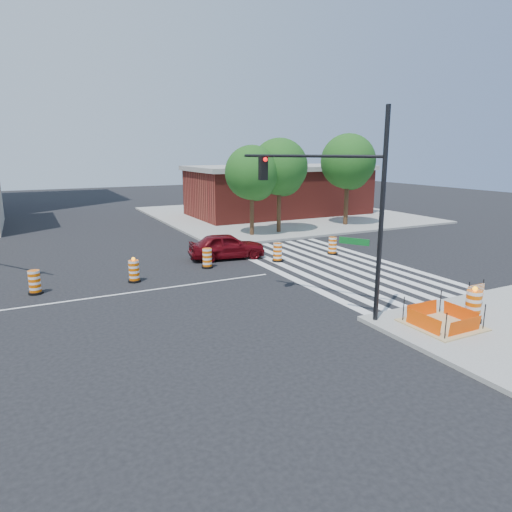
% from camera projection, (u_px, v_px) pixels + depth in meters
% --- Properties ---
extents(ground, '(120.00, 120.00, 0.00)m').
position_uv_depth(ground, '(121.00, 294.00, 19.42)').
color(ground, black).
rests_on(ground, ground).
extents(sidewalk_ne, '(22.00, 22.00, 0.15)m').
position_uv_depth(sidewalk_ne, '(279.00, 214.00, 42.97)').
color(sidewalk_ne, gray).
rests_on(sidewalk_ne, ground).
extents(crosswalk_east, '(6.75, 13.50, 0.01)m').
position_uv_depth(crosswalk_east, '(331.00, 265.00, 24.25)').
color(crosswalk_east, silver).
rests_on(crosswalk_east, ground).
extents(lane_centerline, '(14.00, 0.12, 0.01)m').
position_uv_depth(lane_centerline, '(121.00, 294.00, 19.42)').
color(lane_centerline, silver).
rests_on(lane_centerline, ground).
extents(excavation_pit, '(2.20, 2.20, 0.90)m').
position_uv_depth(excavation_pit, '(442.00, 323.00, 15.52)').
color(excavation_pit, tan).
rests_on(excavation_pit, ground).
extents(brick_storefront, '(16.50, 8.50, 4.60)m').
position_uv_depth(brick_storefront, '(279.00, 191.00, 42.47)').
color(brick_storefront, maroon).
rests_on(brick_storefront, ground).
extents(red_coupe, '(4.46, 2.29, 1.45)m').
position_uv_depth(red_coupe, '(227.00, 246.00, 25.66)').
color(red_coupe, '#5B070E').
rests_on(red_coupe, ground).
extents(signal_pole_se, '(2.96, 4.76, 7.26)m').
position_uv_depth(signal_pole_se, '(340.00, 195.00, 15.88)').
color(signal_pole_se, black).
rests_on(signal_pole_se, ground).
extents(pit_drum, '(0.65, 0.65, 1.28)m').
position_uv_depth(pit_drum, '(473.00, 307.00, 15.79)').
color(pit_drum, black).
rests_on(pit_drum, ground).
extents(barricade, '(0.89, 0.04, 1.05)m').
position_uv_depth(barricade, '(476.00, 292.00, 17.26)').
color(barricade, '#E55C04').
rests_on(barricade, ground).
extents(tree_north_c, '(3.74, 3.74, 6.35)m').
position_uv_depth(tree_north_c, '(252.00, 176.00, 31.41)').
color(tree_north_c, '#382314').
rests_on(tree_north_c, ground).
extents(tree_north_d, '(4.03, 4.03, 6.86)m').
position_uv_depth(tree_north_d, '(280.00, 170.00, 32.52)').
color(tree_north_d, '#382314').
rests_on(tree_north_d, ground).
extents(tree_north_e, '(4.28, 4.28, 7.28)m').
position_uv_depth(tree_north_e, '(348.00, 165.00, 35.80)').
color(tree_north_e, '#382314').
rests_on(tree_north_e, ground).
extents(median_drum_2, '(0.60, 0.60, 1.02)m').
position_uv_depth(median_drum_2, '(35.00, 283.00, 19.36)').
color(median_drum_2, black).
rests_on(median_drum_2, ground).
extents(median_drum_3, '(0.60, 0.60, 1.18)m').
position_uv_depth(median_drum_3, '(134.00, 272.00, 21.13)').
color(median_drum_3, black).
rests_on(median_drum_3, ground).
extents(median_drum_4, '(0.60, 0.60, 1.02)m').
position_uv_depth(median_drum_4, '(207.00, 259.00, 23.68)').
color(median_drum_4, black).
rests_on(median_drum_4, ground).
extents(median_drum_5, '(0.60, 0.60, 1.02)m').
position_uv_depth(median_drum_5, '(278.00, 253.00, 25.01)').
color(median_drum_5, black).
rests_on(median_drum_5, ground).
extents(median_drum_6, '(0.60, 0.60, 1.02)m').
position_uv_depth(median_drum_6, '(333.00, 246.00, 26.75)').
color(median_drum_6, black).
rests_on(median_drum_6, ground).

